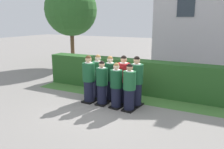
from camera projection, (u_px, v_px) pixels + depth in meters
The scene contains 13 objects.
ground_plane at pixel (109, 106), 7.79m from camera, with size 60.00×60.00×0.00m, color gray.
student_front_row_0 at pixel (89, 80), 7.99m from camera, with size 0.44×0.55×1.69m.
student_front_row_1 at pixel (102, 84), 7.76m from camera, with size 0.40×0.45×1.54m.
student_front_row_2 at pixel (116, 87), 7.48m from camera, with size 0.41×0.51×1.54m.
student_front_row_3 at pixel (129, 89), 7.23m from camera, with size 0.40×0.47×1.55m.
student_rear_row_0 at pixel (98, 77), 8.47m from camera, with size 0.43×0.49×1.64m.
student_rear_row_1 at pixel (110, 79), 8.21m from camera, with size 0.43×0.48×1.63m.
student_in_red_blazer at pixel (123, 81), 7.90m from camera, with size 0.44×0.51×1.70m.
student_rear_row_3 at pixel (136, 82), 7.64m from camera, with size 0.45×0.56×1.72m.
hedge at pixel (130, 75), 9.28m from camera, with size 7.53×0.70×1.32m.
school_building_main at pixel (218, 0), 12.52m from camera, with size 6.80×3.34×7.70m.
oak_tree_left at pixel (71, 10), 13.86m from camera, with size 3.18×3.18×5.08m.
lawn_strip at pixel (122, 96), 8.74m from camera, with size 7.53×0.90×0.01m, color #477A38.
Camera 1 is at (3.39, -6.49, 2.87)m, focal length 36.37 mm.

